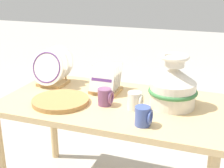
{
  "coord_description": "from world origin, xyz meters",
  "views": [
    {
      "loc": [
        0.59,
        -1.63,
        1.41
      ],
      "look_at": [
        0.0,
        0.0,
        0.81
      ],
      "focal_mm": 50.0,
      "sensor_mm": 36.0,
      "label": 1
    }
  ],
  "objects_px": {
    "mug_plum_glaze": "(105,97)",
    "mug_cobalt_glaze": "(143,116)",
    "dish_rack_square_plates": "(106,82)",
    "wicker_charger_stack": "(61,101)",
    "mug_cream_glaze": "(135,101)",
    "dish_rack_round_plates": "(52,71)",
    "ceramic_vase": "(173,85)"
  },
  "relations": [
    {
      "from": "ceramic_vase",
      "to": "wicker_charger_stack",
      "type": "bearing_deg",
      "value": -164.01
    },
    {
      "from": "mug_plum_glaze",
      "to": "mug_cream_glaze",
      "type": "relative_size",
      "value": 1.0
    },
    {
      "from": "dish_rack_round_plates",
      "to": "mug_plum_glaze",
      "type": "distance_m",
      "value": 0.51
    },
    {
      "from": "wicker_charger_stack",
      "to": "mug_cobalt_glaze",
      "type": "distance_m",
      "value": 0.55
    },
    {
      "from": "dish_rack_square_plates",
      "to": "mug_plum_glaze",
      "type": "bearing_deg",
      "value": -69.8
    },
    {
      "from": "ceramic_vase",
      "to": "dish_rack_square_plates",
      "type": "xyz_separation_m",
      "value": [
        -0.44,
        0.09,
        -0.06
      ]
    },
    {
      "from": "mug_cream_glaze",
      "to": "dish_rack_square_plates",
      "type": "bearing_deg",
      "value": 141.62
    },
    {
      "from": "dish_rack_round_plates",
      "to": "mug_cream_glaze",
      "type": "distance_m",
      "value": 0.68
    },
    {
      "from": "ceramic_vase",
      "to": "mug_cobalt_glaze",
      "type": "bearing_deg",
      "value": -107.55
    },
    {
      "from": "ceramic_vase",
      "to": "dish_rack_round_plates",
      "type": "height_order",
      "value": "ceramic_vase"
    },
    {
      "from": "mug_plum_glaze",
      "to": "mug_cobalt_glaze",
      "type": "distance_m",
      "value": 0.33
    },
    {
      "from": "wicker_charger_stack",
      "to": "dish_rack_round_plates",
      "type": "bearing_deg",
      "value": 128.45
    },
    {
      "from": "mug_plum_glaze",
      "to": "mug_cream_glaze",
      "type": "distance_m",
      "value": 0.18
    },
    {
      "from": "ceramic_vase",
      "to": "mug_cream_glaze",
      "type": "xyz_separation_m",
      "value": [
        -0.19,
        -0.11,
        -0.08
      ]
    },
    {
      "from": "ceramic_vase",
      "to": "dish_rack_square_plates",
      "type": "bearing_deg",
      "value": 168.6
    },
    {
      "from": "ceramic_vase",
      "to": "mug_cream_glaze",
      "type": "relative_size",
      "value": 3.05
    },
    {
      "from": "ceramic_vase",
      "to": "mug_cream_glaze",
      "type": "height_order",
      "value": "ceramic_vase"
    },
    {
      "from": "wicker_charger_stack",
      "to": "mug_plum_glaze",
      "type": "height_order",
      "value": "mug_plum_glaze"
    },
    {
      "from": "wicker_charger_stack",
      "to": "mug_cream_glaze",
      "type": "xyz_separation_m",
      "value": [
        0.44,
        0.07,
        0.04
      ]
    },
    {
      "from": "dish_rack_round_plates",
      "to": "mug_cobalt_glaze",
      "type": "bearing_deg",
      "value": -27.06
    },
    {
      "from": "dish_rack_round_plates",
      "to": "dish_rack_square_plates",
      "type": "relative_size",
      "value": 1.29
    },
    {
      "from": "mug_cream_glaze",
      "to": "mug_cobalt_glaze",
      "type": "bearing_deg",
      "value": -62.6
    },
    {
      "from": "ceramic_vase",
      "to": "mug_cobalt_glaze",
      "type": "relative_size",
      "value": 3.05
    },
    {
      "from": "dish_rack_square_plates",
      "to": "wicker_charger_stack",
      "type": "distance_m",
      "value": 0.33
    },
    {
      "from": "dish_rack_round_plates",
      "to": "dish_rack_square_plates",
      "type": "distance_m",
      "value": 0.4
    },
    {
      "from": "dish_rack_square_plates",
      "to": "mug_plum_glaze",
      "type": "distance_m",
      "value": 0.22
    },
    {
      "from": "mug_cobalt_glaze",
      "to": "dish_rack_square_plates",
      "type": "bearing_deg",
      "value": 132.25
    },
    {
      "from": "wicker_charger_stack",
      "to": "mug_plum_glaze",
      "type": "distance_m",
      "value": 0.27
    },
    {
      "from": "dish_rack_round_plates",
      "to": "mug_cobalt_glaze",
      "type": "relative_size",
      "value": 2.58
    },
    {
      "from": "ceramic_vase",
      "to": "mug_plum_glaze",
      "type": "bearing_deg",
      "value": -162.4
    },
    {
      "from": "mug_plum_glaze",
      "to": "mug_cobalt_glaze",
      "type": "xyz_separation_m",
      "value": [
        0.27,
        -0.18,
        0.0
      ]
    },
    {
      "from": "dish_rack_round_plates",
      "to": "ceramic_vase",
      "type": "bearing_deg",
      "value": -5.77
    }
  ]
}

